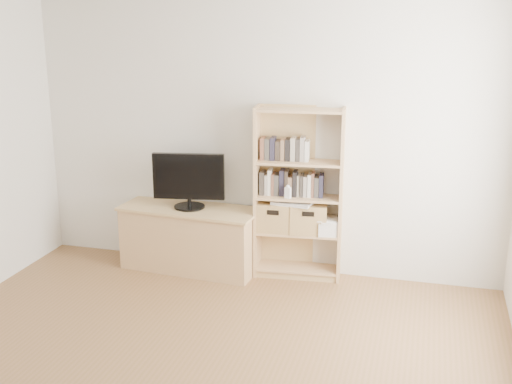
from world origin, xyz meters
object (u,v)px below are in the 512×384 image
at_px(bookshelf, 299,194).
at_px(tv_stand, 191,239).
at_px(basket_right, 309,218).
at_px(television, 189,181).
at_px(baby_monitor, 288,193).
at_px(laptop, 293,202).
at_px(basket_left, 275,216).

bearing_deg(bookshelf, tv_stand, -179.92).
height_order(tv_stand, basket_right, basket_right).
distance_m(tv_stand, television, 0.59).
xyz_separation_m(television, baby_monitor, (0.96, 0.00, -0.05)).
distance_m(television, laptop, 1.01).
bearing_deg(bookshelf, baby_monitor, -135.00).
bearing_deg(television, basket_left, -4.61).
bearing_deg(baby_monitor, basket_left, 163.57).
distance_m(basket_left, laptop, 0.23).
height_order(basket_left, basket_right, basket_right).
bearing_deg(bookshelf, laptop, -158.94).
bearing_deg(laptop, television, -168.56).
distance_m(bookshelf, television, 1.05).
bearing_deg(television, baby_monitor, -9.68).
bearing_deg(basket_right, laptop, -177.21).
height_order(television, laptop, television).
bearing_deg(basket_left, tv_stand, -178.94).
distance_m(tv_stand, basket_left, 0.88).
bearing_deg(laptop, basket_left, -172.16).
height_order(bookshelf, baby_monitor, bookshelf).
bearing_deg(bookshelf, television, -179.92).
height_order(baby_monitor, basket_left, baby_monitor).
xyz_separation_m(basket_left, laptop, (0.17, 0.00, 0.15)).
height_order(tv_stand, bookshelf, bookshelf).
height_order(tv_stand, laptop, laptop).
xyz_separation_m(baby_monitor, laptop, (0.04, 0.08, -0.11)).
distance_m(tv_stand, baby_monitor, 1.10).
relative_size(tv_stand, basket_left, 3.95).
bearing_deg(baby_monitor, laptop, 76.64).
relative_size(television, laptop, 1.89).
bearing_deg(basket_left, laptop, -3.27).
xyz_separation_m(bookshelf, basket_left, (-0.21, -0.02, -0.22)).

